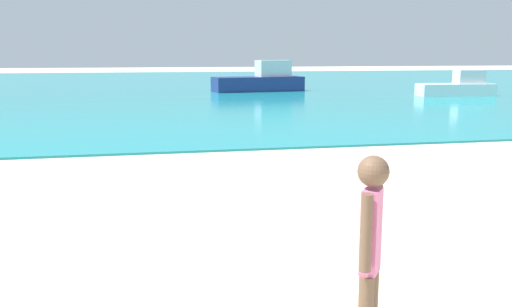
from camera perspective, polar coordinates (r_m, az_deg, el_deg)
water at (r=43.76m, az=-10.01°, el=6.99°), size 160.00×60.00×0.06m
person_standing at (r=4.25m, az=11.74°, el=-10.27°), size 0.28×0.34×1.75m
boat_near at (r=34.00m, az=20.24°, el=6.50°), size 4.44×1.79×1.47m
boat_far at (r=35.84m, az=0.55°, el=7.57°), size 5.99×2.58×1.97m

